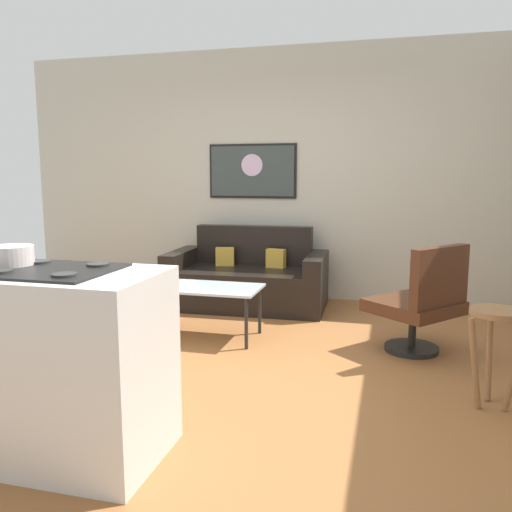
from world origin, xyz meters
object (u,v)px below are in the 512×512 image
at_px(armchair, 422,302).
at_px(bar_stool, 495,332).
at_px(wall_painting, 252,171).
at_px(mixing_bowl, 11,257).
at_px(couch, 248,280).
at_px(coffee_table, 205,291).

distance_m(armchair, bar_stool, 0.97).
relative_size(bar_stool, wall_painting, 0.59).
height_order(armchair, mixing_bowl, mixing_bowl).
height_order(couch, armchair, armchair).
relative_size(armchair, wall_painting, 0.85).
xyz_separation_m(couch, bar_stool, (2.10, -2.03, 0.19)).
bearing_deg(armchair, mixing_bowl, -136.99).
relative_size(coffee_table, armchair, 1.09).
distance_m(coffee_table, wall_painting, 1.98).
bearing_deg(mixing_bowl, armchair, 43.01).
xyz_separation_m(armchair, bar_stool, (0.37, -0.90, 0.05)).
xyz_separation_m(coffee_table, armchair, (1.78, 0.02, 0.01)).
distance_m(bar_stool, wall_painting, 3.50).
bearing_deg(mixing_bowl, couch, 83.05).
bearing_deg(wall_painting, bar_stool, -49.47).
distance_m(coffee_table, bar_stool, 2.33).
bearing_deg(mixing_bowl, bar_stool, 23.29).
relative_size(bar_stool, mixing_bowl, 2.76).
bearing_deg(wall_painting, couch, -80.31).
distance_m(couch, bar_stool, 2.93).
height_order(armchair, wall_painting, wall_painting).
relative_size(armchair, bar_stool, 1.43).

